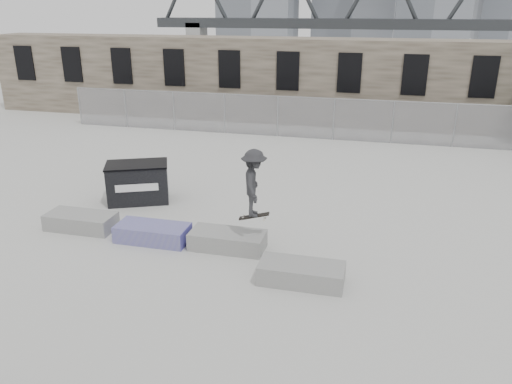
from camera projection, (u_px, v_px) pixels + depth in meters
ground at (184, 245)px, 13.58m from camera, size 120.00×120.00×0.00m
stone_wall at (292, 80)px, 27.54m from camera, size 36.00×2.58×4.50m
chainlink_fence at (278, 116)px, 24.57m from camera, size 22.06×0.06×2.02m
planter_far_left at (81, 221)px, 14.51m from camera, size 2.00×0.90×0.47m
planter_center_left at (153, 232)px, 13.77m from camera, size 2.00×0.90×0.47m
planter_center_right at (228, 239)px, 13.34m from camera, size 2.00×0.90×0.47m
planter_offset at (301, 272)px, 11.70m from camera, size 2.00×0.90×0.47m
dumpster at (138, 182)px, 16.46m from camera, size 2.30×1.90×1.30m
truss_bridge at (432, 23)px, 59.81m from camera, size 70.00×3.00×9.80m
skateboarder at (254, 183)px, 12.60m from camera, size 0.90×1.26×1.89m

